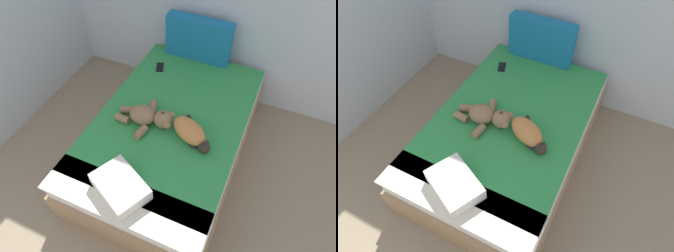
% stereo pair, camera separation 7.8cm
% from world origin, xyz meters
% --- Properties ---
extents(bed, '(1.31, 2.07, 0.52)m').
position_xyz_m(bed, '(1.66, 2.91, 0.26)').
color(bed, '#9E7A56').
rests_on(bed, ground_plane).
extents(patterned_cushion, '(0.69, 0.14, 0.45)m').
position_xyz_m(patterned_cushion, '(1.55, 3.85, 0.75)').
color(patterned_cushion, '#1972AD').
rests_on(patterned_cushion, bed).
extents(cat, '(0.41, 0.39, 0.15)m').
position_xyz_m(cat, '(1.89, 2.77, 0.60)').
color(cat, '#D18447').
rests_on(cat, bed).
extents(teddy_bear, '(0.52, 0.45, 0.17)m').
position_xyz_m(teddy_bear, '(1.50, 2.79, 0.60)').
color(teddy_bear, '#937051').
rests_on(teddy_bear, bed).
extents(cell_phone, '(0.12, 0.16, 0.01)m').
position_xyz_m(cell_phone, '(1.26, 3.53, 0.53)').
color(cell_phone, black).
rests_on(cell_phone, bed).
extents(throw_pillow, '(0.48, 0.43, 0.11)m').
position_xyz_m(throw_pillow, '(1.61, 2.11, 0.58)').
color(throw_pillow, white).
rests_on(throw_pillow, bed).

